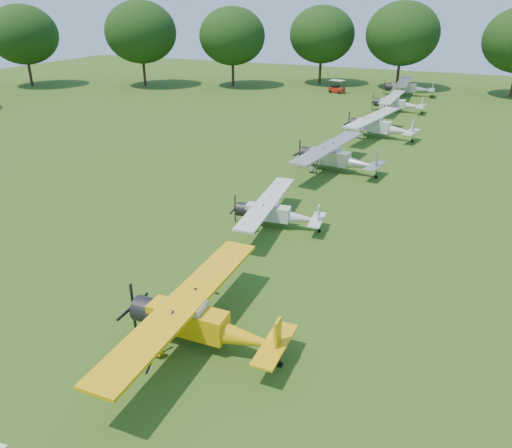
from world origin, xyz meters
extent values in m
plane|color=#224912|center=(0.00, 0.00, 0.00)|extent=(160.00, 160.00, 0.00)
cylinder|color=#311F13|center=(-2.12, 56.74, 2.37)|extent=(0.44, 0.44, 4.74)
ellipsoid|color=black|center=(-2.12, 56.74, 8.16)|extent=(11.05, 11.05, 9.39)
cylinder|color=#311F13|center=(-14.75, 56.54, 2.24)|extent=(0.44, 0.44, 4.49)
ellipsoid|color=black|center=(-14.75, 56.54, 7.73)|extent=(10.47, 10.47, 8.90)
cylinder|color=#311F13|center=(-26.90, 48.50, 2.22)|extent=(0.44, 0.44, 4.44)
ellipsoid|color=black|center=(-26.90, 48.50, 7.65)|extent=(10.36, 10.36, 8.80)
cylinder|color=#311F13|center=(-40.16, 42.92, 2.39)|extent=(0.44, 0.44, 4.77)
ellipsoid|color=black|center=(-40.16, 42.92, 8.22)|extent=(11.14, 11.14, 9.47)
cylinder|color=#311F13|center=(-57.03, 35.30, 2.28)|extent=(0.44, 0.44, 4.56)
ellipsoid|color=black|center=(-57.03, 35.30, 7.85)|extent=(10.64, 10.64, 9.04)
cube|color=#EEAE0A|center=(1.19, -11.92, 1.09)|extent=(3.36, 1.08, 1.09)
cone|color=#EEAE0A|center=(4.00, -11.84, 0.94)|extent=(2.94, 1.02, 0.94)
cube|color=#8CA5B2|center=(1.09, -11.92, 1.67)|extent=(1.69, 1.01, 0.57)
cylinder|color=black|center=(-0.79, -11.98, 1.09)|extent=(0.97, 1.11, 1.08)
cube|color=black|center=(-1.46, -12.00, 1.09)|extent=(0.07, 0.13, 2.19)
cube|color=#EEAE0A|center=(1.09, -11.92, 1.93)|extent=(1.83, 11.07, 0.15)
cube|color=#EEAE0A|center=(5.04, -11.81, 1.46)|extent=(0.12, 0.58, 1.35)
cube|color=#EEAE0A|center=(4.93, -11.81, 0.99)|extent=(0.97, 2.94, 0.09)
cylinder|color=black|center=(0.40, -13.25, 0.31)|extent=(0.63, 0.18, 0.62)
cylinder|color=black|center=(0.32, -10.65, 0.31)|extent=(0.63, 0.18, 0.62)
cylinder|color=black|center=(5.14, -11.81, 0.12)|extent=(0.25, 0.09, 0.25)
cube|color=silver|center=(-0.36, 0.12, 0.89)|extent=(2.80, 1.10, 0.89)
cone|color=silver|center=(1.92, 0.37, 0.77)|extent=(2.45, 1.02, 0.77)
cube|color=#8CA5B2|center=(-0.45, 0.11, 1.36)|extent=(1.44, 0.93, 0.47)
cylinder|color=black|center=(-1.97, -0.06, 0.89)|extent=(0.86, 0.96, 0.89)
cube|color=black|center=(-2.52, -0.12, 0.89)|extent=(0.06, 0.11, 1.79)
cube|color=silver|center=(-0.45, 0.11, 1.58)|extent=(2.22, 9.11, 0.12)
cube|color=silver|center=(2.77, 0.46, 1.19)|extent=(0.14, 0.47, 1.11)
cube|color=silver|center=(2.68, 0.46, 0.81)|extent=(0.98, 2.45, 0.08)
cylinder|color=black|center=(-0.92, -1.01, 0.26)|extent=(0.52, 0.19, 0.51)
cylinder|color=black|center=(-1.16, 1.10, 0.26)|extent=(0.52, 0.19, 0.51)
cylinder|color=black|center=(2.85, 0.47, 0.10)|extent=(0.21, 0.09, 0.20)
cube|color=#BABABE|center=(-0.08, 12.37, 1.12)|extent=(3.51, 1.43, 1.12)
cone|color=#BABABE|center=(2.77, 12.01, 0.96)|extent=(3.08, 1.33, 0.96)
cube|color=#8CA5B2|center=(-0.19, 12.38, 1.70)|extent=(1.81, 1.19, 0.59)
cylinder|color=black|center=(-2.09, 12.62, 1.12)|extent=(1.09, 1.22, 1.11)
cube|color=black|center=(-2.78, 12.71, 1.12)|extent=(0.08, 0.13, 2.24)
cube|color=#BABABE|center=(-0.19, 12.38, 1.97)|extent=(2.95, 11.40, 0.15)
cube|color=#BABABE|center=(3.83, 11.87, 1.49)|extent=(0.18, 0.59, 1.38)
cube|color=#BABABE|center=(3.72, 11.89, 1.01)|extent=(1.27, 3.07, 0.10)
cylinder|color=black|center=(-1.10, 11.15, 0.32)|extent=(0.66, 0.25, 0.64)
cylinder|color=black|center=(-0.76, 13.80, 0.32)|extent=(0.66, 0.25, 0.64)
cylinder|color=black|center=(3.93, 11.86, 0.13)|extent=(0.26, 0.12, 0.26)
cube|color=silver|center=(0.90, 24.86, 1.14)|extent=(3.58, 1.60, 1.14)
cone|color=silver|center=(3.78, 24.37, 0.97)|extent=(3.15, 1.47, 0.97)
cube|color=#8CA5B2|center=(0.79, 24.88, 1.73)|extent=(1.87, 1.27, 0.59)
cylinder|color=black|center=(-1.12, 25.21, 1.14)|extent=(1.15, 1.27, 1.12)
cube|color=black|center=(-1.82, 25.33, 1.14)|extent=(0.09, 0.14, 2.27)
cube|color=silver|center=(0.79, 24.88, 2.00)|extent=(3.49, 11.56, 0.15)
cube|color=silver|center=(4.84, 24.19, 1.51)|extent=(0.21, 0.60, 1.41)
cube|color=silver|center=(4.74, 24.20, 1.03)|extent=(1.42, 3.14, 0.10)
cylinder|color=black|center=(-0.18, 23.68, 0.32)|extent=(0.67, 0.28, 0.65)
cylinder|color=black|center=(0.28, 26.34, 0.32)|extent=(0.67, 0.28, 0.65)
cylinder|color=black|center=(4.95, 24.17, 0.13)|extent=(0.27, 0.13, 0.26)
cube|color=silver|center=(0.39, 38.52, 1.01)|extent=(3.10, 0.95, 1.01)
cone|color=silver|center=(3.00, 38.49, 0.87)|extent=(2.71, 0.90, 0.87)
cube|color=#8CA5B2|center=(0.30, 38.52, 1.54)|extent=(1.55, 0.91, 0.53)
cylinder|color=black|center=(-1.44, 38.54, 1.01)|extent=(0.88, 1.01, 1.00)
cube|color=black|center=(-2.07, 38.55, 1.01)|extent=(0.06, 0.12, 2.03)
cube|color=silver|center=(0.30, 38.52, 1.79)|extent=(1.52, 10.25, 0.14)
cube|color=silver|center=(3.96, 38.48, 1.35)|extent=(0.10, 0.53, 1.25)
cube|color=silver|center=(3.87, 38.48, 0.92)|extent=(0.85, 2.71, 0.09)
cylinder|color=black|center=(-0.39, 37.33, 0.29)|extent=(0.58, 0.16, 0.58)
cylinder|color=black|center=(-0.36, 39.74, 0.29)|extent=(0.58, 0.16, 0.58)
cylinder|color=black|center=(4.06, 38.48, 0.12)|extent=(0.23, 0.08, 0.23)
cube|color=#BABABE|center=(-0.18, 50.76, 1.13)|extent=(3.50, 1.25, 1.13)
cone|color=#BABABE|center=(2.71, 50.95, 0.97)|extent=(3.07, 1.16, 0.97)
cube|color=#8CA5B2|center=(-0.29, 50.75, 1.72)|extent=(1.78, 1.10, 0.59)
cylinder|color=black|center=(-2.22, 50.62, 1.13)|extent=(1.04, 1.18, 1.12)
cube|color=black|center=(-2.92, 50.58, 1.13)|extent=(0.07, 0.13, 2.26)
cube|color=#BABABE|center=(-0.29, 50.75, 1.99)|extent=(2.31, 11.47, 0.15)
cube|color=#BABABE|center=(3.79, 51.02, 1.50)|extent=(0.15, 0.60, 1.40)
cube|color=#BABABE|center=(3.68, 51.02, 1.02)|extent=(1.11, 3.06, 0.10)
cylinder|color=black|center=(-0.95, 49.36, 0.32)|extent=(0.65, 0.21, 0.64)
cylinder|color=black|center=(-1.13, 52.04, 0.32)|extent=(0.65, 0.21, 0.64)
cylinder|color=black|center=(3.89, 51.03, 0.13)|extent=(0.26, 0.10, 0.26)
cube|color=#AD1D0C|center=(-9.72, 49.09, 0.45)|extent=(2.45, 1.71, 0.71)
cube|color=black|center=(-10.01, 49.16, 0.86)|extent=(1.15, 1.30, 0.45)
cube|color=silver|center=(-9.72, 49.09, 1.84)|extent=(2.37, 1.78, 0.08)
cylinder|color=black|center=(-10.60, 48.66, 0.22)|extent=(0.46, 0.24, 0.44)
cylinder|color=black|center=(-10.30, 49.88, 0.22)|extent=(0.46, 0.24, 0.44)
cylinder|color=black|center=(-9.14, 48.30, 0.22)|extent=(0.46, 0.24, 0.44)
cylinder|color=black|center=(-8.83, 49.51, 0.22)|extent=(0.46, 0.24, 0.44)
camera|label=1|loc=(10.53, -26.08, 12.92)|focal=35.00mm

